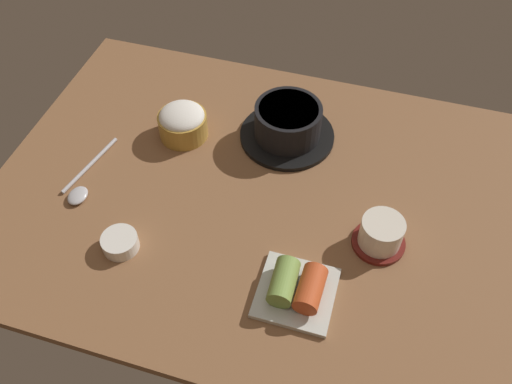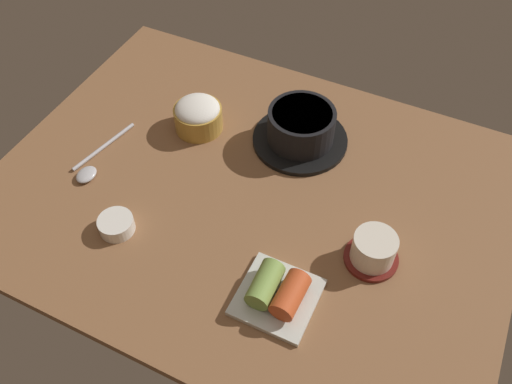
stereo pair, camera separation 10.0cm
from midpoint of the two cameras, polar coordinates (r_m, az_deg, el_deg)
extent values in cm
cube|color=brown|center=(105.10, 2.22, -0.42)|extent=(100.00, 76.00, 2.00)
cylinder|color=black|center=(113.88, 7.23, 5.41)|extent=(19.95, 19.95, 1.03)
cylinder|color=black|center=(111.06, 7.43, 6.88)|extent=(13.87, 13.87, 7.09)
cylinder|color=#D15619|center=(108.86, 7.60, 8.12)|extent=(12.20, 12.20, 0.60)
cylinder|color=#B78C38|center=(114.82, -3.66, 7.70)|extent=(10.26, 10.26, 5.26)
ellipsoid|color=white|center=(113.04, -3.72, 8.67)|extent=(9.44, 9.44, 3.59)
cylinder|color=maroon|center=(98.10, 15.03, -7.01)|extent=(9.64, 9.64, 0.80)
cylinder|color=silver|center=(95.57, 15.41, -6.01)|extent=(7.64, 7.64, 5.42)
cylinder|color=#C6D18C|center=(93.64, 15.71, -5.19)|extent=(6.49, 6.49, 0.40)
cube|color=silver|center=(91.26, 5.47, -11.28)|extent=(12.89, 12.89, 1.00)
cylinder|color=#7A9E47|center=(89.28, 4.24, -9.97)|extent=(4.45, 7.87, 4.21)
cylinder|color=#C64C23|center=(88.74, 6.97, -11.02)|extent=(4.45, 7.87, 4.21)
cylinder|color=white|center=(99.74, -11.89, -3.60)|extent=(6.53, 6.53, 2.80)
cylinder|color=#386B2D|center=(98.87, -11.99, -3.23)|extent=(5.35, 5.35, 0.50)
cylinder|color=#B7B7BC|center=(114.92, -13.49, 4.60)|extent=(4.23, 16.46, 0.80)
ellipsoid|color=#B7B7BC|center=(109.88, -15.15, 1.65)|extent=(3.60, 4.68, 1.26)
camera|label=1|loc=(0.05, -87.13, 3.50)|focal=37.60mm
camera|label=2|loc=(0.05, 92.87, -3.50)|focal=37.60mm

